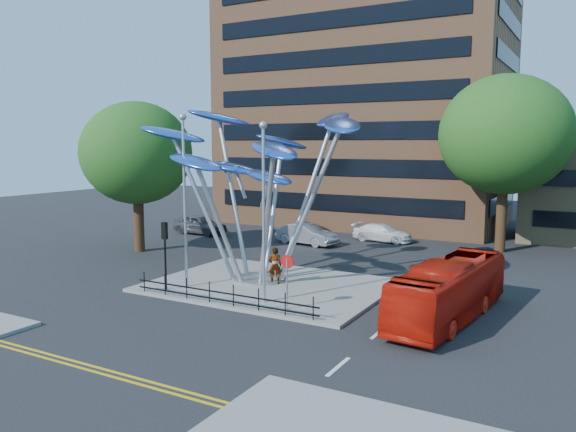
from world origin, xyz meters
The scene contains 18 objects.
ground centered at (0.00, 0.00, 0.00)m, with size 120.00×120.00×0.00m, color black.
traffic_island centered at (-1.00, 6.00, 0.07)m, with size 12.00×9.00×0.15m, color slate.
double_yellow_near centered at (0.00, -6.00, 0.01)m, with size 40.00×0.12×0.01m, color gold.
double_yellow_far centered at (0.00, -6.30, 0.01)m, with size 40.00×0.12×0.01m, color gold.
brick_tower centered at (-6.00, 32.00, 15.00)m, with size 25.00×15.00×30.00m, color #926040.
tree_right centered at (8.00, 22.00, 8.04)m, with size 8.80×8.80×12.11m.
tree_left centered at (-14.00, 10.00, 6.79)m, with size 7.60×7.60×10.32m.
leaf_sculpture centered at (-2.07, 6.68, 6.87)m, with size 12.72×9.54×9.51m.
street_lamp_left centered at (-4.50, 3.50, 5.36)m, with size 0.36×0.36×8.80m.
street_lamp_right centered at (0.50, 3.00, 5.09)m, with size 0.36×0.36×8.30m.
traffic_light_island centered at (-5.00, 2.50, 2.61)m, with size 0.28×0.18×3.42m.
no_entry_sign_island centered at (2.00, 2.52, 1.82)m, with size 0.60×0.10×2.45m.
pedestrian_railing_front centered at (-1.00, 1.70, 0.55)m, with size 10.00×0.06×1.00m.
red_bus centered at (8.50, 5.00, 1.27)m, with size 2.14×9.14×2.55m, color #B81608.
pedestrian centered at (-0.79, 6.18, 1.12)m, with size 0.71×0.46×1.94m, color gray.
parked_car_left centered at (-14.96, 18.00, 0.81)m, with size 1.92×4.77×1.63m, color #43454B.
parked_car_mid centered at (-5.03, 18.00, 0.79)m, with size 1.67×4.78×1.58m, color #97999E.
parked_car_right centered at (-0.53, 22.02, 0.67)m, with size 1.87×4.60×1.33m, color silver.
Camera 1 is at (13.82, -18.59, 7.46)m, focal length 35.00 mm.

